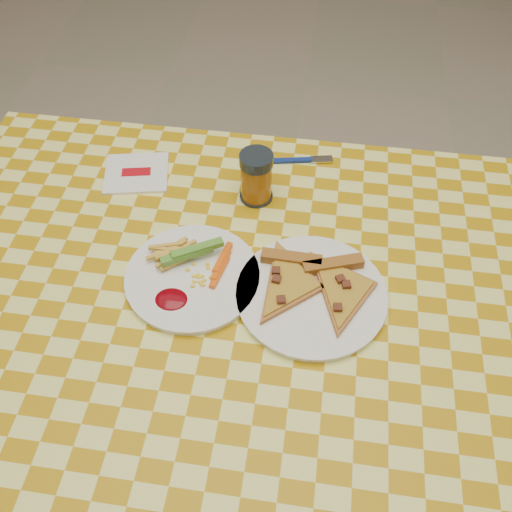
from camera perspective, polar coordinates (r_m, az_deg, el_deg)
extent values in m
plane|color=#B8AF94|center=(1.69, -0.77, -18.74)|extent=(8.00, 8.00, 0.00)
cylinder|color=silver|center=(1.67, -17.63, 0.06)|extent=(0.06, 0.06, 0.71)
cylinder|color=silver|center=(1.60, 20.61, -4.26)|extent=(0.06, 0.06, 0.71)
cube|color=brown|center=(1.04, -1.19, -4.35)|extent=(1.20, 0.80, 0.04)
cylinder|color=white|center=(1.04, -6.36, -2.17)|extent=(0.32, 0.32, 0.01)
cylinder|color=white|center=(1.01, 5.54, -3.96)|extent=(0.34, 0.34, 0.01)
cube|color=#1F630F|center=(1.04, -6.41, 0.43)|extent=(0.10, 0.08, 0.02)
cube|color=#F05A0A|center=(1.04, -3.51, -0.92)|extent=(0.06, 0.08, 0.02)
ellipsoid|color=#6D020B|center=(1.01, -8.47, -4.34)|extent=(0.06, 0.05, 0.01)
cube|color=olive|center=(1.04, 3.56, -0.34)|extent=(0.11, 0.03, 0.02)
cube|color=olive|center=(1.04, 7.70, -0.94)|extent=(0.11, 0.06, 0.02)
cylinder|color=black|center=(1.18, 0.03, 6.03)|extent=(0.07, 0.07, 0.01)
cylinder|color=#8E4E0F|center=(1.15, 0.03, 7.53)|extent=(0.06, 0.06, 0.09)
cylinder|color=black|center=(1.11, 0.03, 9.59)|extent=(0.07, 0.07, 0.02)
cube|color=white|center=(1.25, -11.86, 8.12)|extent=(0.15, 0.15, 0.01)
cube|color=#B80A16|center=(1.25, -11.89, 8.24)|extent=(0.07, 0.04, 0.00)
cube|color=navy|center=(1.26, 3.18, 9.52)|extent=(0.11, 0.03, 0.01)
cube|color=silver|center=(1.27, 6.57, 9.58)|extent=(0.05, 0.03, 0.00)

